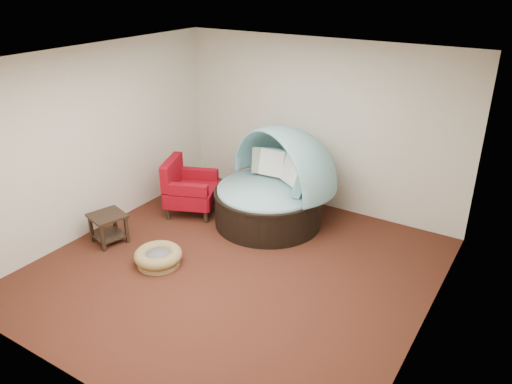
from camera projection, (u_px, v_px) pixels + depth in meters
The scene contains 10 objects.
floor at pixel (234, 269), 6.84m from camera, with size 5.00×5.00×0.00m, color #492015.
wall_back at pixel (319, 125), 8.19m from camera, with size 5.00×5.00×0.00m, color beige.
wall_front at pixel (69, 267), 4.33m from camera, with size 5.00×5.00×0.00m, color beige.
wall_left at pixel (95, 141), 7.47m from camera, with size 5.00×5.00×0.00m, color beige.
wall_right at pixel (436, 224), 5.05m from camera, with size 5.00×5.00×0.00m, color beige.
ceiling at pixel (230, 61), 5.68m from camera, with size 5.00×5.00×0.00m, color white.
canopy_daybed at pixel (274, 180), 7.82m from camera, with size 2.27×2.24×1.57m.
pet_basket at pixel (158, 257), 6.89m from camera, with size 0.87×0.87×0.23m.
red_armchair at pixel (188, 188), 8.26m from camera, with size 1.04×1.04×0.93m.
side_table at pixel (108, 224), 7.39m from camera, with size 0.59×0.59×0.46m.
Camera 1 is at (3.33, -4.75, 3.78)m, focal length 35.00 mm.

